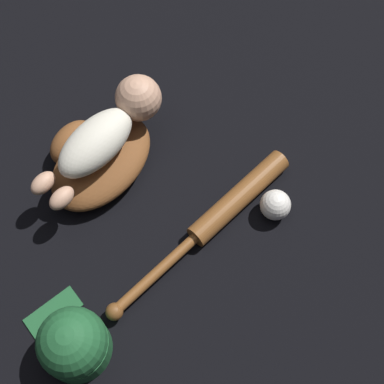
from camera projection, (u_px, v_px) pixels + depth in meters
ground_plane at (103, 171)px, 1.42m from camera, size 6.00×6.00×0.00m
baseball_glove at (96, 158)px, 1.39m from camera, size 0.35×0.29×0.09m
baby_figure at (109, 128)px, 1.31m from camera, size 0.41×0.16×0.12m
baseball_bat at (222, 213)px, 1.34m from camera, size 0.60×0.07×0.06m
baseball at (275, 205)px, 1.33m from camera, size 0.08×0.08×0.08m
baseball_cap at (73, 343)px, 1.16m from camera, size 0.15×0.22×0.15m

